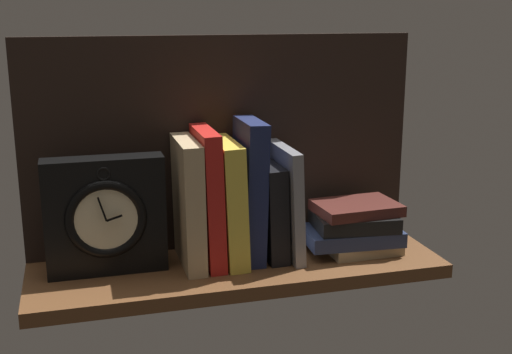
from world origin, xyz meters
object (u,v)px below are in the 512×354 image
book_navy_bierce (249,191)px  book_stack_side (355,227)px  book_tan_shortstories (188,203)px  book_yellow_seinlanguage (228,202)px  book_gray_chess (286,201)px  book_black_skeptic (270,210)px  book_red_requiem (208,197)px  framed_clock (106,216)px

book_navy_bierce → book_stack_side: 21.86cm
book_tan_shortstories → book_navy_bierce: book_navy_bierce is taller
book_tan_shortstories → book_yellow_seinlanguage: 7.25cm
book_stack_side → book_navy_bierce: bearing=174.3°
book_navy_bierce → book_gray_chess: (6.98, 0.00, -2.54)cm
book_stack_side → book_gray_chess: bearing=171.4°
book_yellow_seinlanguage → book_black_skeptic: bearing=0.0°
book_yellow_seinlanguage → book_gray_chess: (10.99, 0.00, -0.77)cm
book_tan_shortstories → book_gray_chess: (18.24, 0.00, -1.09)cm
book_navy_bierce → book_black_skeptic: bearing=0.0°
book_red_requiem → book_black_skeptic: 12.12cm
book_gray_chess → framed_clock: size_ratio=1.01×
book_stack_side → book_tan_shortstories: bearing=176.4°
book_red_requiem → book_stack_side: (27.90, -2.00, -7.47)cm
book_yellow_seinlanguage → book_gray_chess: book_yellow_seinlanguage is taller
book_yellow_seinlanguage → framed_clock: (-21.76, -0.23, -0.83)cm
book_red_requiem → book_black_skeptic: (11.62, 0.00, -3.46)cm
book_yellow_seinlanguage → book_black_skeptic: book_yellow_seinlanguage is taller
book_tan_shortstories → book_red_requiem: (3.55, 0.00, 0.82)cm
book_tan_shortstories → book_stack_side: size_ratio=1.24×
book_yellow_seinlanguage → book_red_requiem: bearing=180.0°
book_tan_shortstories → framed_clock: size_ratio=1.11×
book_yellow_seinlanguage → book_stack_side: 25.10cm
book_tan_shortstories → book_navy_bierce: (11.25, 0.00, 1.45)cm
book_yellow_seinlanguage → book_stack_side: bearing=-4.7°
book_tan_shortstories → book_stack_side: 32.21cm
book_tan_shortstories → framed_clock: bearing=-179.1°
book_tan_shortstories → book_yellow_seinlanguage: size_ratio=1.03×
book_tan_shortstories → book_red_requiem: book_red_requiem is taller
book_tan_shortstories → book_gray_chess: book_tan_shortstories is taller
book_stack_side → book_yellow_seinlanguage: bearing=175.3°
book_red_requiem → book_gray_chess: (14.68, 0.00, -1.90)cm
book_stack_side → book_red_requiem: bearing=175.9°
book_red_requiem → book_stack_side: size_ratio=1.32×
book_gray_chess → framed_clock: bearing=-179.6°
book_yellow_seinlanguage → framed_clock: size_ratio=1.08×
book_red_requiem → book_tan_shortstories: bearing=180.0°
book_tan_shortstories → book_stack_side: book_tan_shortstories is taller
book_gray_chess → book_stack_side: 14.48cm
framed_clock → book_stack_side: (45.97, -1.78, -5.50)cm
book_gray_chess → book_stack_side: book_gray_chess is taller
framed_clock → book_tan_shortstories: bearing=0.9°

